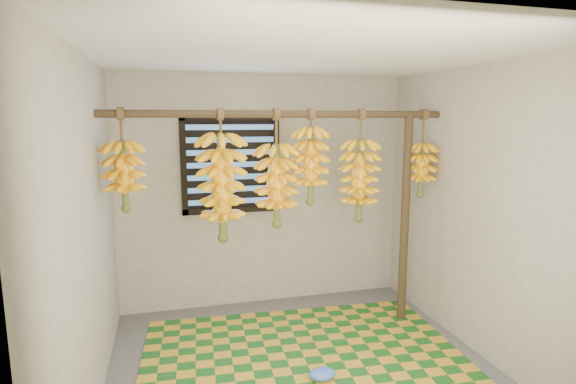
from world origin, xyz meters
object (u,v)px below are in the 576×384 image
object	(u,v)px
banana_bunch_d	(310,166)
plastic_bag	(322,374)
woven_mat	(308,365)
banana_bunch_c	(277,186)
banana_bunch_e	(359,180)
banana_bunch_a	(124,176)
banana_bunch_f	(421,169)
support_post	(405,220)
banana_bunch_b	(222,188)

from	to	relation	value
banana_bunch_d	plastic_bag	bearing A→B (deg)	-100.88
woven_mat	banana_bunch_c	xyz separation A→B (m)	(-0.11, 0.59, 1.38)
banana_bunch_e	banana_bunch_c	bearing A→B (deg)	180.00
plastic_bag	banana_bunch_a	size ratio (longest dim) A/B	0.26
banana_bunch_d	banana_bunch_f	bearing A→B (deg)	0.00
support_post	banana_bunch_a	distance (m)	2.56
banana_bunch_b	banana_bunch_d	distance (m)	0.80
support_post	plastic_bag	xyz separation A→B (m)	(-1.11, -0.81, -0.95)
banana_bunch_c	banana_bunch_a	bearing A→B (deg)	180.00
woven_mat	plastic_bag	xyz separation A→B (m)	(0.05, -0.22, 0.05)
woven_mat	banana_bunch_c	size ratio (longest dim) A/B	2.57
banana_bunch_b	banana_bunch_c	xyz separation A→B (m)	(0.47, 0.00, -0.00)
banana_bunch_e	banana_bunch_a	bearing A→B (deg)	180.00
plastic_bag	banana_bunch_e	xyz separation A→B (m)	(0.63, 0.81, 1.35)
banana_bunch_c	banana_bunch_f	size ratio (longest dim) A/B	1.24
support_post	banana_bunch_c	world-z (taller)	banana_bunch_c
woven_mat	banana_bunch_d	world-z (taller)	banana_bunch_d
banana_bunch_a	banana_bunch_f	xyz separation A→B (m)	(2.66, -0.00, -0.03)
plastic_bag	banana_bunch_f	world-z (taller)	banana_bunch_f
banana_bunch_b	plastic_bag	bearing A→B (deg)	-52.12
banana_bunch_b	banana_bunch_e	bearing A→B (deg)	0.00
banana_bunch_c	banana_bunch_f	xyz separation A→B (m)	(1.41, -0.00, 0.10)
woven_mat	banana_bunch_b	xyz separation A→B (m)	(-0.58, 0.59, 1.38)
support_post	woven_mat	bearing A→B (deg)	-153.11
support_post	banana_bunch_c	xyz separation A→B (m)	(-1.26, 0.00, 0.39)
banana_bunch_b	woven_mat	bearing A→B (deg)	-45.19
banana_bunch_a	banana_bunch_c	xyz separation A→B (m)	(1.25, 0.00, -0.13)
banana_bunch_b	banana_bunch_d	world-z (taller)	same
banana_bunch_a	banana_bunch_f	world-z (taller)	same
support_post	banana_bunch_f	world-z (taller)	banana_bunch_f
banana_bunch_a	banana_bunch_e	world-z (taller)	same
banana_bunch_e	banana_bunch_f	size ratio (longest dim) A/B	1.24
banana_bunch_b	banana_bunch_d	size ratio (longest dim) A/B	1.33
support_post	banana_bunch_a	world-z (taller)	banana_bunch_a
banana_bunch_a	support_post	bearing A→B (deg)	-0.00
plastic_bag	banana_bunch_c	distance (m)	1.57
banana_bunch_d	banana_bunch_f	world-z (taller)	same
banana_bunch_c	banana_bunch_e	distance (m)	0.78
plastic_bag	banana_bunch_a	xyz separation A→B (m)	(-1.40, 0.81, 1.46)
plastic_bag	banana_bunch_c	xyz separation A→B (m)	(-0.15, 0.81, 1.33)
banana_bunch_c	banana_bunch_f	bearing A→B (deg)	-0.00
banana_bunch_b	banana_bunch_c	size ratio (longest dim) A/B	1.09
support_post	plastic_bag	bearing A→B (deg)	-143.96
woven_mat	banana_bunch_f	world-z (taller)	banana_bunch_f
banana_bunch_e	banana_bunch_b	bearing A→B (deg)	180.00
banana_bunch_d	banana_bunch_f	distance (m)	1.11
banana_bunch_d	support_post	bearing A→B (deg)	0.00
banana_bunch_b	banana_bunch_f	size ratio (longest dim) A/B	1.35
banana_bunch_b	banana_bunch_e	size ratio (longest dim) A/B	1.09
plastic_bag	banana_bunch_c	size ratio (longest dim) A/B	0.20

